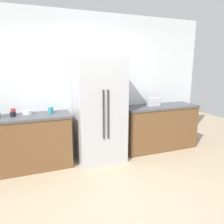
{
  "coord_description": "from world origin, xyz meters",
  "views": [
    {
      "loc": [
        -0.97,
        -2.29,
        1.71
      ],
      "look_at": [
        0.06,
        0.41,
        1.09
      ],
      "focal_mm": 33.85,
      "sensor_mm": 36.0,
      "label": 1
    }
  ],
  "objects_px": {
    "toaster": "(154,102)",
    "cup_b": "(51,110)",
    "cup_a": "(13,112)",
    "cup_c": "(13,114)",
    "bowl_a": "(27,112)",
    "refrigerator": "(99,111)"
  },
  "relations": [
    {
      "from": "cup_a",
      "to": "bowl_a",
      "type": "relative_size",
      "value": 0.72
    },
    {
      "from": "toaster",
      "to": "cup_b",
      "type": "relative_size",
      "value": 2.32
    },
    {
      "from": "refrigerator",
      "to": "cup_a",
      "type": "relative_size",
      "value": 17.14
    },
    {
      "from": "refrigerator",
      "to": "cup_b",
      "type": "bearing_deg",
      "value": 171.66
    },
    {
      "from": "cup_b",
      "to": "cup_c",
      "type": "distance_m",
      "value": 0.6
    },
    {
      "from": "cup_a",
      "to": "cup_b",
      "type": "xyz_separation_m",
      "value": [
        0.6,
        -0.09,
        -0.0
      ]
    },
    {
      "from": "toaster",
      "to": "cup_a",
      "type": "xyz_separation_m",
      "value": [
        -2.65,
        0.11,
        -0.03
      ]
    },
    {
      "from": "refrigerator",
      "to": "cup_b",
      "type": "xyz_separation_m",
      "value": [
        -0.84,
        0.12,
        0.05
      ]
    },
    {
      "from": "cup_a",
      "to": "cup_b",
      "type": "distance_m",
      "value": 0.6
    },
    {
      "from": "bowl_a",
      "to": "refrigerator",
      "type": "bearing_deg",
      "value": -8.61
    },
    {
      "from": "cup_b",
      "to": "bowl_a",
      "type": "xyz_separation_m",
      "value": [
        -0.38,
        0.06,
        -0.02
      ]
    },
    {
      "from": "refrigerator",
      "to": "cup_b",
      "type": "relative_size",
      "value": 17.5
    },
    {
      "from": "cup_c",
      "to": "bowl_a",
      "type": "height_order",
      "value": "cup_c"
    },
    {
      "from": "refrigerator",
      "to": "toaster",
      "type": "distance_m",
      "value": 1.21
    },
    {
      "from": "cup_a",
      "to": "cup_c",
      "type": "height_order",
      "value": "cup_a"
    },
    {
      "from": "refrigerator",
      "to": "cup_c",
      "type": "height_order",
      "value": "refrigerator"
    },
    {
      "from": "cup_b",
      "to": "cup_c",
      "type": "height_order",
      "value": "cup_b"
    },
    {
      "from": "cup_a",
      "to": "cup_b",
      "type": "relative_size",
      "value": 1.02
    },
    {
      "from": "refrigerator",
      "to": "cup_b",
      "type": "height_order",
      "value": "refrigerator"
    },
    {
      "from": "refrigerator",
      "to": "toaster",
      "type": "relative_size",
      "value": 7.55
    },
    {
      "from": "refrigerator",
      "to": "bowl_a",
      "type": "xyz_separation_m",
      "value": [
        -1.22,
        0.19,
        0.03
      ]
    },
    {
      "from": "toaster",
      "to": "refrigerator",
      "type": "bearing_deg",
      "value": -175.19
    }
  ]
}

